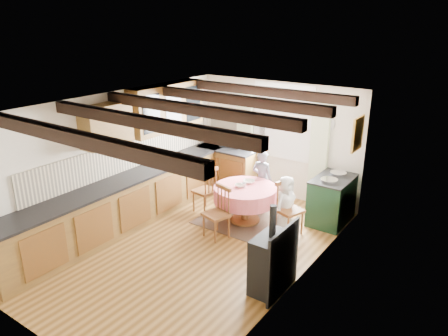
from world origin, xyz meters
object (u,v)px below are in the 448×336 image
Objects in this scene: aga_range at (332,199)px; child_far at (262,180)px; chair_right at (290,208)px; cast_iron_stove at (272,249)px; dining_table at (245,205)px; chair_near at (216,213)px; cup at (244,185)px; child_right at (285,204)px; chair_left at (205,189)px.

aga_range is 1.36m from child_far.
cast_iron_stove is (0.54, -1.62, 0.16)m from chair_right.
chair_right is 0.74× the size of cast_iron_stove.
cast_iron_stove reaches higher than chair_right.
dining_table is 1.26× the size of chair_near.
cup is (-1.42, 1.53, 0.09)m from cast_iron_stove.
chair_right is at bearing 108.31° from cast_iron_stove.
child_right reaches higher than cup.
chair_left is 0.97× the size of aga_range.
cast_iron_stove is at bearing -47.98° from dining_table.
aga_range is (1.29, 0.93, 0.09)m from dining_table.
dining_table is at bearing 50.67° from cup.
chair_right is 1.00× the size of aga_range.
cast_iron_stove is at bearing -87.46° from aga_range.
dining_table is 0.90m from chair_left.
cast_iron_stove is at bearing -142.10° from chair_right.
cup is at bearing -129.33° from dining_table.
chair_left is 10.38× the size of cup.
cast_iron_stove reaches higher than child_right.
chair_near reaches higher than cup.
cup is (0.00, -0.68, 0.13)m from child_far.
chair_left is 0.76× the size of child_far.
chair_right is (0.87, 0.06, 0.13)m from dining_table.
child_far reaches higher than chair_right.
dining_table is at bearing 113.87° from chair_right.
chair_left reaches higher than cup.
chair_left is 0.91× the size of child_right.
child_right is at bearing 148.58° from child_far.
chair_right reaches higher than chair_near.
chair_left is at bearing -155.77° from aga_range.
child_far is 0.69m from cup.
chair_left is 2.39m from aga_range.
child_far is (-1.43, 2.21, -0.03)m from cast_iron_stove.
chair_left is 1.65m from child_right.
cup is at bearing 115.46° from chair_right.
dining_table is 1.21× the size of chair_right.
chair_left is at bearing -176.44° from dining_table.
cast_iron_stove is 1.05× the size of child_far.
chair_near is 1.24m from child_right.
cast_iron_stove is (2.29, -1.50, 0.18)m from chair_left.
aga_range is (0.43, 0.86, -0.04)m from chair_right.
chair_left is 0.72× the size of cast_iron_stove.
dining_table is at bearing 101.98° from chair_left.
cup is at bearing 93.04° from child_far.
cup is (0.08, 0.74, 0.28)m from chair_near.
child_far is 13.71× the size of cup.
chair_left is at bearing 113.50° from chair_right.
chair_near is 0.71× the size of cast_iron_stove.
chair_near is 1.43m from child_far.
chair_right is 10.71× the size of cup.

